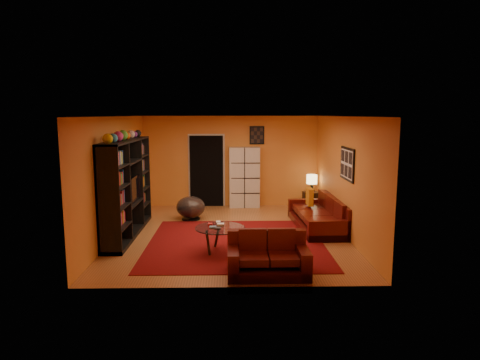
{
  "coord_description": "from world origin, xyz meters",
  "views": [
    {
      "loc": [
        0.01,
        -9.27,
        2.65
      ],
      "look_at": [
        0.21,
        0.1,
        1.2
      ],
      "focal_mm": 32.0,
      "sensor_mm": 36.0,
      "label": 1
    }
  ],
  "objects_px": {
    "coffee_table": "(220,230)",
    "side_table": "(311,201)",
    "loveseat": "(268,257)",
    "storage_cabinet": "(244,177)",
    "sofa": "(322,216)",
    "entertainment_unit": "(127,188)",
    "bowl_chair": "(191,207)",
    "table_lamp": "(312,180)",
    "tv": "(130,189)"
  },
  "relations": [
    {
      "from": "entertainment_unit",
      "to": "bowl_chair",
      "type": "bearing_deg",
      "value": 46.27
    },
    {
      "from": "loveseat",
      "to": "bowl_chair",
      "type": "distance_m",
      "value": 4.08
    },
    {
      "from": "loveseat",
      "to": "coffee_table",
      "type": "bearing_deg",
      "value": 35.21
    },
    {
      "from": "sofa",
      "to": "table_lamp",
      "type": "height_order",
      "value": "table_lamp"
    },
    {
      "from": "table_lamp",
      "to": "coffee_table",
      "type": "bearing_deg",
      "value": -123.78
    },
    {
      "from": "table_lamp",
      "to": "bowl_chair",
      "type": "bearing_deg",
      "value": -161.77
    },
    {
      "from": "entertainment_unit",
      "to": "bowl_chair",
      "type": "height_order",
      "value": "entertainment_unit"
    },
    {
      "from": "side_table",
      "to": "table_lamp",
      "type": "distance_m",
      "value": 0.59
    },
    {
      "from": "sofa",
      "to": "bowl_chair",
      "type": "relative_size",
      "value": 3.4
    },
    {
      "from": "coffee_table",
      "to": "tv",
      "type": "bearing_deg",
      "value": 146.19
    },
    {
      "from": "tv",
      "to": "table_lamp",
      "type": "relative_size",
      "value": 2.0
    },
    {
      "from": "coffee_table",
      "to": "bowl_chair",
      "type": "xyz_separation_m",
      "value": [
        -0.81,
        2.6,
        -0.12
      ]
    },
    {
      "from": "coffee_table",
      "to": "table_lamp",
      "type": "relative_size",
      "value": 1.98
    },
    {
      "from": "storage_cabinet",
      "to": "coffee_table",
      "type": "bearing_deg",
      "value": -99.81
    },
    {
      "from": "loveseat",
      "to": "storage_cabinet",
      "type": "height_order",
      "value": "storage_cabinet"
    },
    {
      "from": "bowl_chair",
      "to": "side_table",
      "type": "relative_size",
      "value": 1.46
    },
    {
      "from": "bowl_chair",
      "to": "tv",
      "type": "bearing_deg",
      "value": -134.07
    },
    {
      "from": "loveseat",
      "to": "storage_cabinet",
      "type": "xyz_separation_m",
      "value": [
        -0.23,
        5.22,
        0.57
      ]
    },
    {
      "from": "tv",
      "to": "loveseat",
      "type": "height_order",
      "value": "tv"
    },
    {
      "from": "loveseat",
      "to": "coffee_table",
      "type": "height_order",
      "value": "loveseat"
    },
    {
      "from": "sofa",
      "to": "side_table",
      "type": "bearing_deg",
      "value": 84.27
    },
    {
      "from": "sofa",
      "to": "entertainment_unit",
      "type": "bearing_deg",
      "value": -176.44
    },
    {
      "from": "tv",
      "to": "coffee_table",
      "type": "xyz_separation_m",
      "value": [
        2.02,
        -1.35,
        -0.56
      ]
    },
    {
      "from": "storage_cabinet",
      "to": "side_table",
      "type": "height_order",
      "value": "storage_cabinet"
    },
    {
      "from": "entertainment_unit",
      "to": "bowl_chair",
      "type": "relative_size",
      "value": 4.11
    },
    {
      "from": "sofa",
      "to": "coffee_table",
      "type": "distance_m",
      "value": 2.94
    },
    {
      "from": "tv",
      "to": "side_table",
      "type": "height_order",
      "value": "tv"
    },
    {
      "from": "loveseat",
      "to": "coffee_table",
      "type": "distance_m",
      "value": 1.41
    },
    {
      "from": "bowl_chair",
      "to": "coffee_table",
      "type": "bearing_deg",
      "value": -72.75
    },
    {
      "from": "sofa",
      "to": "side_table",
      "type": "distance_m",
      "value": 1.92
    },
    {
      "from": "table_lamp",
      "to": "loveseat",
      "type": "bearing_deg",
      "value": -108.77
    },
    {
      "from": "coffee_table",
      "to": "side_table",
      "type": "distance_m",
      "value": 4.42
    },
    {
      "from": "sofa",
      "to": "table_lamp",
      "type": "relative_size",
      "value": 5.09
    },
    {
      "from": "tv",
      "to": "side_table",
      "type": "distance_m",
      "value": 5.1
    },
    {
      "from": "storage_cabinet",
      "to": "bowl_chair",
      "type": "xyz_separation_m",
      "value": [
        -1.4,
        -1.48,
        -0.54
      ]
    },
    {
      "from": "loveseat",
      "to": "entertainment_unit",
      "type": "bearing_deg",
      "value": 49.42
    },
    {
      "from": "side_table",
      "to": "entertainment_unit",
      "type": "bearing_deg",
      "value": -152.14
    },
    {
      "from": "entertainment_unit",
      "to": "loveseat",
      "type": "xyz_separation_m",
      "value": [
        2.89,
        -2.42,
        -0.76
      ]
    },
    {
      "from": "bowl_chair",
      "to": "table_lamp",
      "type": "distance_m",
      "value": 3.48
    },
    {
      "from": "storage_cabinet",
      "to": "side_table",
      "type": "relative_size",
      "value": 3.44
    },
    {
      "from": "coffee_table",
      "to": "storage_cabinet",
      "type": "height_order",
      "value": "storage_cabinet"
    },
    {
      "from": "side_table",
      "to": "table_lamp",
      "type": "xyz_separation_m",
      "value": [
        0.0,
        0.0,
        0.59
      ]
    },
    {
      "from": "tv",
      "to": "coffee_table",
      "type": "distance_m",
      "value": 2.49
    },
    {
      "from": "storage_cabinet",
      "to": "entertainment_unit",
      "type": "bearing_deg",
      "value": -135.06
    },
    {
      "from": "storage_cabinet",
      "to": "table_lamp",
      "type": "bearing_deg",
      "value": -13.89
    },
    {
      "from": "entertainment_unit",
      "to": "coffee_table",
      "type": "distance_m",
      "value": 2.51
    },
    {
      "from": "table_lamp",
      "to": "tv",
      "type": "bearing_deg",
      "value": -152.55
    },
    {
      "from": "sofa",
      "to": "loveseat",
      "type": "bearing_deg",
      "value": -120.39
    },
    {
      "from": "coffee_table",
      "to": "entertainment_unit",
      "type": "bearing_deg",
      "value": 148.16
    },
    {
      "from": "entertainment_unit",
      "to": "sofa",
      "type": "relative_size",
      "value": 1.21
    }
  ]
}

